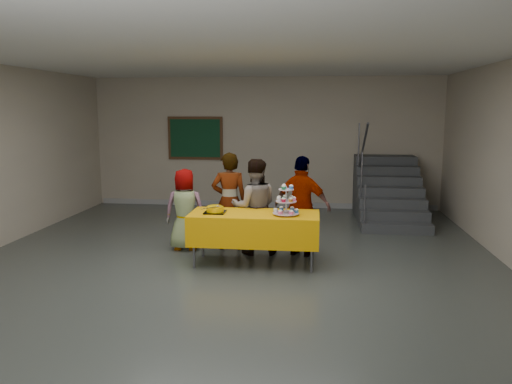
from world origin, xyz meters
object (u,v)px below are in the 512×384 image
schoolchild_b (229,201)px  noticeboard (195,138)px  cupcake_stand (286,203)px  bake_table (254,227)px  schoolchild_d (302,206)px  bear_cake (215,209)px  schoolchild_c (254,207)px  staircase (387,195)px  schoolchild_a (185,209)px

schoolchild_b → noticeboard: 3.97m
cupcake_stand → noticeboard: 5.12m
bake_table → noticeboard: (-1.93, 4.40, 1.04)m
bake_table → schoolchild_d: size_ratio=1.20×
bear_cake → cupcake_stand: bearing=-2.0°
cupcake_stand → noticeboard: noticeboard is taller
cupcake_stand → bear_cake: cupcake_stand is taller
cupcake_stand → schoolchild_c: bearing=129.9°
cupcake_stand → bear_cake: bearing=178.0°
bake_table → staircase: size_ratio=0.78×
bake_table → staircase: bearing=56.2°
schoolchild_c → schoolchild_d: size_ratio=0.97×
bear_cake → schoolchild_a: schoolchild_a is taller
cupcake_stand → staircase: (1.92, 3.64, -0.45)m
cupcake_stand → bear_cake: 1.05m
schoolchild_a → schoolchild_c: bearing=170.6°
cupcake_stand → schoolchild_d: size_ratio=0.28×
staircase → noticeboard: 4.54m
noticeboard → schoolchild_d: bearing=-55.9°
cupcake_stand → schoolchild_d: bearing=71.1°
schoolchild_c → schoolchild_d: (0.75, -0.02, 0.03)m
bear_cake → schoolchild_d: schoolchild_d is taller
schoolchild_a → schoolchild_c: size_ratio=0.88×
schoolchild_b → bake_table: bearing=115.6°
schoolchild_a → schoolchild_b: 0.73m
schoolchild_b → schoolchild_c: (0.44, -0.22, -0.04)m
bear_cake → noticeboard: noticeboard is taller
schoolchild_c → staircase: (2.45, 3.00, -0.27)m
bake_table → schoolchild_c: (-0.07, 0.56, 0.20)m
bear_cake → schoolchild_d: size_ratio=0.23×
cupcake_stand → schoolchild_d: 0.68m
bake_table → staircase: 4.29m
bake_table → schoolchild_a: size_ratio=1.42×
schoolchild_a → staircase: size_ratio=0.55×
schoolchild_c → schoolchild_b: bearing=-36.4°
bake_table → schoolchild_b: schoolchild_b is taller
noticeboard → bear_cake: bearing=-73.0°
staircase → schoolchild_c: bearing=-129.3°
schoolchild_a → noticeboard: 3.92m
bake_table → schoolchild_b: bearing=122.7°
schoolchild_a → schoolchild_b: (0.71, 0.12, 0.13)m
bake_table → schoolchild_a: bearing=151.4°
bear_cake → schoolchild_c: bearing=49.9°
schoolchild_a → schoolchild_c: schoolchild_c is taller
bear_cake → bake_table: bearing=3.8°
schoolchild_d → cupcake_stand: bearing=90.9°
schoolchild_a → schoolchild_c: 1.16m
schoolchild_c → noticeboard: bearing=-73.5°
schoolchild_c → schoolchild_d: 0.75m
bear_cake → staircase: staircase is taller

